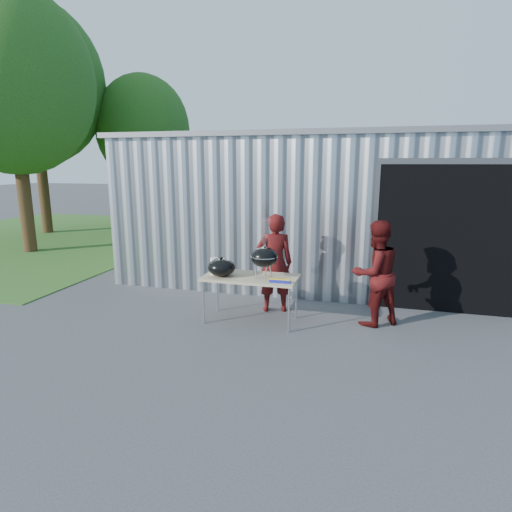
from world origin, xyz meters
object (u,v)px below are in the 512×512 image
(kettle_grill, at_px, (264,252))
(person_bystander, at_px, (375,273))
(folding_table, at_px, (251,279))
(person_cook, at_px, (275,263))

(kettle_grill, xyz_separation_m, person_bystander, (1.69, 0.42, -0.34))
(folding_table, height_order, kettle_grill, kettle_grill)
(kettle_grill, bearing_deg, folding_table, 172.95)
(kettle_grill, relative_size, person_cook, 0.55)
(folding_table, relative_size, kettle_grill, 1.61)
(folding_table, height_order, person_bystander, person_bystander)
(person_cook, bearing_deg, folding_table, 48.29)
(person_cook, height_order, person_bystander, person_cook)
(kettle_grill, bearing_deg, person_bystander, 13.95)
(kettle_grill, bearing_deg, person_cook, 87.66)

